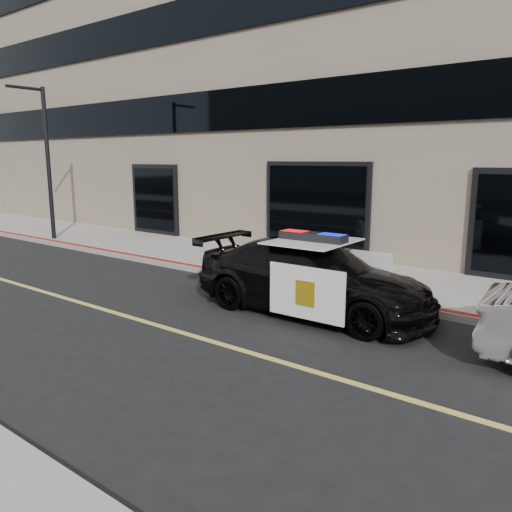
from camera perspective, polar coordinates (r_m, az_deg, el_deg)
The scene contains 6 objects.
ground at distance 9.14m, azimuth -10.69°, elevation -7.96°, with size 120.00×120.00×0.00m, color black.
sidewalk_n at distance 13.06m, azimuth 6.66°, elevation -1.73°, with size 60.00×3.50×0.15m, color gray.
building_n at distance 17.73m, azimuth 16.46°, elevation 20.53°, with size 60.00×7.00×12.00m, color #756856.
police_car at distance 9.70m, azimuth 6.42°, elevation -2.37°, with size 2.28×4.87×1.57m.
fire_hydrant at distance 12.56m, azimuth 1.25°, elevation -0.01°, with size 0.38×0.52×0.83m.
street_light at distance 19.02m, azimuth -22.88°, elevation 10.41°, with size 0.15×1.32×5.20m.
Camera 1 is at (6.49, -5.72, 2.94)m, focal length 35.00 mm.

